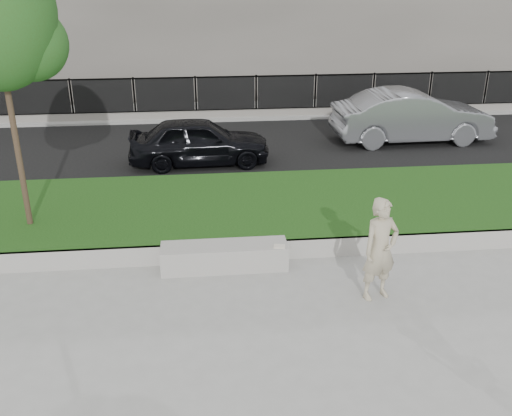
{
  "coord_description": "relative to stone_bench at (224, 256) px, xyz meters",
  "views": [
    {
      "loc": [
        -0.56,
        -8.7,
        5.3
      ],
      "look_at": [
        0.47,
        1.2,
        1.03
      ],
      "focal_mm": 40.0,
      "sensor_mm": 36.0,
      "label": 1
    }
  ],
  "objects": [
    {
      "name": "grass_bank",
      "position": [
        0.17,
        2.2,
        -0.04
      ],
      "size": [
        34.0,
        4.0,
        0.4
      ],
      "primitive_type": "cube",
      "color": "black",
      "rests_on": "ground"
    },
    {
      "name": "car_silver",
      "position": [
        6.37,
        7.64,
        0.62
      ],
      "size": [
        5.02,
        1.88,
        1.64
      ],
      "primitive_type": "imported",
      "rotation": [
        0.0,
        0.0,
        1.6
      ],
      "color": "gray",
      "rests_on": "street"
    },
    {
      "name": "grass_kerb",
      "position": [
        0.17,
        0.24,
        -0.04
      ],
      "size": [
        34.0,
        0.08,
        0.4
      ],
      "primitive_type": "cube",
      "color": "#98958F",
      "rests_on": "ground"
    },
    {
      "name": "man",
      "position": [
        2.56,
        -1.28,
        0.67
      ],
      "size": [
        0.77,
        0.62,
        1.82
      ],
      "primitive_type": "imported",
      "rotation": [
        0.0,
        0.0,
        0.31
      ],
      "color": "#B3A88A",
      "rests_on": "ground"
    },
    {
      "name": "car_dark",
      "position": [
        -0.38,
        6.08,
        0.47
      ],
      "size": [
        3.98,
        1.71,
        1.34
      ],
      "primitive_type": "imported",
      "rotation": [
        0.0,
        0.0,
        1.6
      ],
      "color": "black",
      "rests_on": "street"
    },
    {
      "name": "ground",
      "position": [
        0.17,
        -0.8,
        -0.24
      ],
      "size": [
        90.0,
        90.0,
        0.0
      ],
      "primitive_type": "plane",
      "color": "gray",
      "rests_on": "ground"
    },
    {
      "name": "street",
      "position": [
        0.17,
        7.7,
        -0.22
      ],
      "size": [
        34.0,
        7.0,
        0.04
      ],
      "primitive_type": "cube",
      "color": "black",
      "rests_on": "ground"
    },
    {
      "name": "young_tree",
      "position": [
        -3.83,
        1.59,
        4.18
      ],
      "size": [
        2.26,
        2.16,
        5.54
      ],
      "color": "#38281C",
      "rests_on": "grass_bank"
    },
    {
      "name": "iron_fence",
      "position": [
        0.17,
        11.2,
        0.3
      ],
      "size": [
        32.0,
        0.3,
        1.5
      ],
      "color": "slate",
      "rests_on": "far_pavement"
    },
    {
      "name": "book",
      "position": [
        1.01,
        -0.19,
        0.25
      ],
      "size": [
        0.23,
        0.19,
        0.02
      ],
      "primitive_type": "cube",
      "rotation": [
        0.0,
        0.0,
        -0.16
      ],
      "color": "beige",
      "rests_on": "stone_bench"
    },
    {
      "name": "stone_bench",
      "position": [
        0.0,
        0.0,
        0.0
      ],
      "size": [
        2.37,
        0.59,
        0.48
      ],
      "primitive_type": "cube",
      "color": "#98958F",
      "rests_on": "ground"
    },
    {
      "name": "far_pavement",
      "position": [
        0.17,
        12.2,
        -0.18
      ],
      "size": [
        34.0,
        3.0,
        0.12
      ],
      "primitive_type": "cube",
      "color": "gray",
      "rests_on": "ground"
    }
  ]
}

